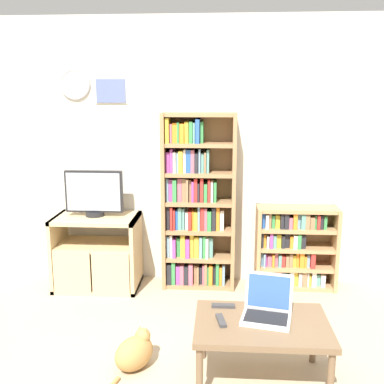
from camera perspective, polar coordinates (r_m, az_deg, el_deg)
wall_back at (r=4.46m, az=-0.63°, el=5.03°), size 6.49×0.09×2.60m
tv_stand at (r=4.52m, az=-11.97°, el=-7.47°), size 0.81×0.50×0.71m
television at (r=4.40m, az=-12.33°, el=-0.20°), size 0.55×0.18×0.44m
bookshelf_tall at (r=4.36m, az=0.41°, el=-1.85°), size 0.70×0.31×1.70m
bookshelf_short at (r=4.53m, az=12.64°, el=-6.91°), size 0.77×0.29×0.81m
coffee_table at (r=3.06m, az=8.85°, el=-16.78°), size 0.86×0.59×0.43m
laptop at (r=3.08m, az=9.53°, el=-14.22°), size 0.37×0.35×0.27m
remote_near_laptop at (r=3.19m, az=3.98°, el=-14.21°), size 0.16×0.05×0.02m
remote_far_from_laptop at (r=3.00m, az=3.71°, el=-15.97°), size 0.08×0.17×0.02m
cat at (r=3.31m, az=-7.21°, el=-19.51°), size 0.34×0.55×0.28m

